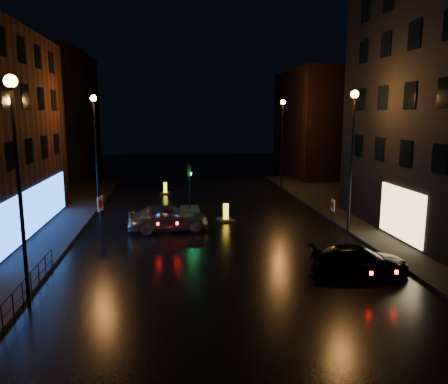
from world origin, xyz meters
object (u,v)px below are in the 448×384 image
(traffic_signal, at_px, (190,203))
(bollard_near, at_px, (226,217))
(silver_hatchback, at_px, (168,217))
(dark_sedan, at_px, (359,260))
(road_sign_left, at_px, (100,207))
(bollard_far, at_px, (165,191))
(road_sign_right, at_px, (333,208))

(traffic_signal, distance_m, bollard_near, 4.28)
(silver_hatchback, bearing_deg, dark_sedan, -139.15)
(road_sign_left, bearing_deg, bollard_far, 94.34)
(traffic_signal, height_order, road_sign_right, traffic_signal)
(dark_sedan, bearing_deg, bollard_near, 27.95)
(dark_sedan, bearing_deg, road_sign_right, -6.07)
(road_sign_left, bearing_deg, dark_sedan, -11.62)
(bollard_near, bearing_deg, dark_sedan, -82.49)
(road_sign_right, bearing_deg, bollard_near, -35.76)
(traffic_signal, bearing_deg, silver_hatchback, -105.16)
(silver_hatchback, height_order, road_sign_right, road_sign_right)
(silver_hatchback, height_order, bollard_near, silver_hatchback)
(traffic_signal, height_order, road_sign_left, traffic_signal)
(road_sign_left, bearing_deg, traffic_signal, 71.51)
(silver_hatchback, xyz_separation_m, road_sign_left, (-3.75, -1.52, 1.04))
(dark_sedan, bearing_deg, traffic_signal, 30.16)
(road_sign_right, bearing_deg, traffic_signal, -43.79)
(bollard_far, bearing_deg, traffic_signal, -64.55)
(traffic_signal, relative_size, bollard_near, 2.27)
(traffic_signal, xyz_separation_m, bollard_far, (-1.89, 7.09, -0.28))
(dark_sedan, height_order, bollard_near, dark_sedan)
(bollard_near, height_order, bollard_far, bollard_near)
(silver_hatchback, relative_size, dark_sedan, 1.12)
(dark_sedan, distance_m, bollard_far, 23.01)
(dark_sedan, bearing_deg, road_sign_left, 64.58)
(traffic_signal, relative_size, bollard_far, 2.69)
(silver_hatchback, relative_size, road_sign_right, 2.26)
(traffic_signal, xyz_separation_m, bollard_near, (2.28, -3.61, -0.25))
(bollard_near, xyz_separation_m, bollard_far, (-4.17, 10.71, -0.03))
(road_sign_right, bearing_deg, silver_hatchback, -12.09)
(road_sign_right, bearing_deg, bollard_far, -55.91)
(bollard_near, distance_m, road_sign_right, 7.31)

